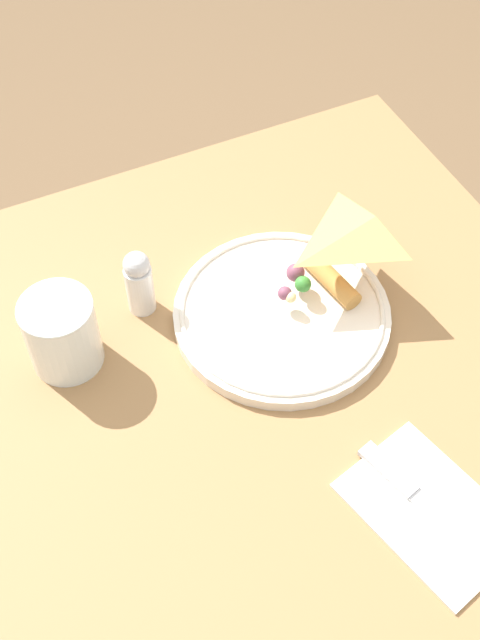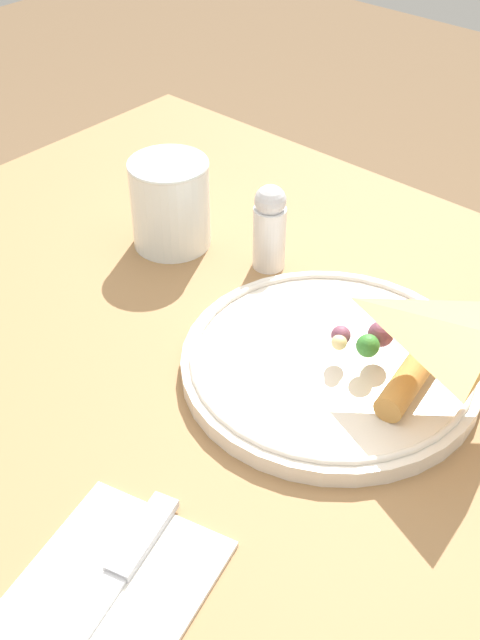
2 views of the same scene
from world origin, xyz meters
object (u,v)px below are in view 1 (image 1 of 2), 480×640
object	(u,v)px
dining_table	(251,481)
milk_glass	(62,335)
butter_knife	(424,503)
salt_shaker	(139,282)
plate_pizza	(285,310)
napkin_folded	(430,511)

from	to	relation	value
dining_table	milk_glass	size ratio (longest dim) A/B	9.54
dining_table	butter_knife	size ratio (longest dim) A/B	4.86
milk_glass	salt_shaker	size ratio (longest dim) A/B	1.03
plate_pizza	napkin_folded	bearing A→B (deg)	3.93
napkin_folded	salt_shaker	size ratio (longest dim) A/B	2.11
plate_pizza	salt_shaker	distance (m)	0.18
milk_glass	butter_knife	xyz separation A→B (m)	(0.33, 0.27, -0.04)
milk_glass	napkin_folded	size ratio (longest dim) A/B	0.49
plate_pizza	milk_glass	bearing A→B (deg)	-101.84
plate_pizza	butter_knife	world-z (taller)	plate_pizza
dining_table	butter_knife	world-z (taller)	butter_knife
napkin_folded	dining_table	bearing A→B (deg)	-141.74
dining_table	milk_glass	distance (m)	0.28
dining_table	napkin_folded	world-z (taller)	napkin_folded
napkin_folded	plate_pizza	bearing A→B (deg)	-176.07
napkin_folded	salt_shaker	world-z (taller)	salt_shaker
napkin_folded	salt_shaker	distance (m)	0.41
salt_shaker	napkin_folded	bearing A→B (deg)	24.16
salt_shaker	butter_knife	bearing A→B (deg)	24.34
dining_table	plate_pizza	size ratio (longest dim) A/B	3.50
plate_pizza	butter_knife	xyz separation A→B (m)	(0.28, 0.02, -0.01)
plate_pizza	salt_shaker	world-z (taller)	salt_shaker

